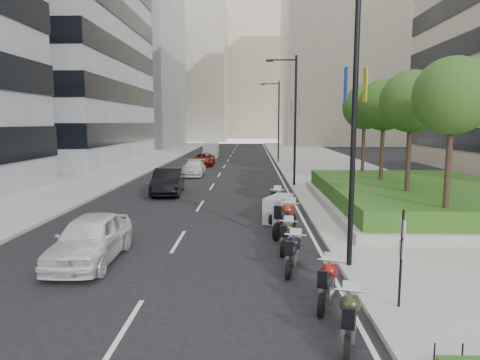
{
  "coord_description": "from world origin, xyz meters",
  "views": [
    {
      "loc": [
        1.27,
        -11.78,
        4.5
      ],
      "look_at": [
        0.78,
        6.74,
        2.0
      ],
      "focal_mm": 32.0,
      "sensor_mm": 36.0,
      "label": 1
    }
  ],
  "objects_px": {
    "motorcycle_2": "(293,253)",
    "motorcycle_4": "(285,219)",
    "parking_sign": "(401,253)",
    "car_b": "(168,181)",
    "motorcycle_3": "(286,236)",
    "lamp_post_2": "(277,117)",
    "motorcycle_0": "(349,320)",
    "motorcycle_5": "(278,209)",
    "delivery_van": "(211,151)",
    "motorcycle_6": "(276,201)",
    "motorcycle_1": "(327,283)",
    "lamp_post_0": "(349,103)",
    "car_c": "(194,168)",
    "car_a": "(91,238)",
    "car_d": "(204,159)",
    "lamp_post_1": "(293,114)"
  },
  "relations": [
    {
      "from": "lamp_post_0",
      "to": "delivery_van",
      "type": "bearing_deg",
      "value": 100.77
    },
    {
      "from": "motorcycle_1",
      "to": "motorcycle_3",
      "type": "height_order",
      "value": "motorcycle_1"
    },
    {
      "from": "lamp_post_2",
      "to": "motorcycle_0",
      "type": "xyz_separation_m",
      "value": [
        -0.87,
        -39.53,
        -4.54
      ]
    },
    {
      "from": "lamp_post_0",
      "to": "motorcycle_4",
      "type": "distance_m",
      "value": 6.2
    },
    {
      "from": "motorcycle_1",
      "to": "parking_sign",
      "type": "bearing_deg",
      "value": -85.47
    },
    {
      "from": "motorcycle_2",
      "to": "car_b",
      "type": "bearing_deg",
      "value": 39.8
    },
    {
      "from": "motorcycle_5",
      "to": "car_b",
      "type": "xyz_separation_m",
      "value": [
        -6.5,
        7.45,
        0.21
      ]
    },
    {
      "from": "motorcycle_1",
      "to": "motorcycle_2",
      "type": "xyz_separation_m",
      "value": [
        -0.62,
        2.43,
        0.01
      ]
    },
    {
      "from": "motorcycle_0",
      "to": "motorcycle_6",
      "type": "bearing_deg",
      "value": 18.71
    },
    {
      "from": "parking_sign",
      "to": "motorcycle_5",
      "type": "bearing_deg",
      "value": 103.66
    },
    {
      "from": "lamp_post_0",
      "to": "delivery_van",
      "type": "distance_m",
      "value": 43.35
    },
    {
      "from": "motorcycle_2",
      "to": "motorcycle_4",
      "type": "bearing_deg",
      "value": 13.34
    },
    {
      "from": "motorcycle_4",
      "to": "car_b",
      "type": "relative_size",
      "value": 0.47
    },
    {
      "from": "motorcycle_0",
      "to": "motorcycle_2",
      "type": "relative_size",
      "value": 0.97
    },
    {
      "from": "parking_sign",
      "to": "motorcycle_2",
      "type": "bearing_deg",
      "value": 127.99
    },
    {
      "from": "lamp_post_2",
      "to": "motorcycle_2",
      "type": "relative_size",
      "value": 4.48
    },
    {
      "from": "parking_sign",
      "to": "lamp_post_0",
      "type": "bearing_deg",
      "value": 102.33
    },
    {
      "from": "motorcycle_3",
      "to": "car_d",
      "type": "relative_size",
      "value": 0.41
    },
    {
      "from": "motorcycle_5",
      "to": "motorcycle_3",
      "type": "bearing_deg",
      "value": -156.05
    },
    {
      "from": "lamp_post_0",
      "to": "car_c",
      "type": "xyz_separation_m",
      "value": [
        -7.76,
        23.24,
        -4.43
      ]
    },
    {
      "from": "motorcycle_3",
      "to": "motorcycle_5",
      "type": "height_order",
      "value": "motorcycle_5"
    },
    {
      "from": "car_c",
      "to": "motorcycle_3",
      "type": "bearing_deg",
      "value": -74.25
    },
    {
      "from": "motorcycle_0",
      "to": "delivery_van",
      "type": "relative_size",
      "value": 0.42
    },
    {
      "from": "parking_sign",
      "to": "car_d",
      "type": "height_order",
      "value": "parking_sign"
    },
    {
      "from": "lamp_post_0",
      "to": "car_a",
      "type": "bearing_deg",
      "value": 176.16
    },
    {
      "from": "car_a",
      "to": "car_b",
      "type": "height_order",
      "value": "car_b"
    },
    {
      "from": "motorcycle_5",
      "to": "motorcycle_1",
      "type": "bearing_deg",
      "value": -151.91
    },
    {
      "from": "car_c",
      "to": "motorcycle_5",
      "type": "bearing_deg",
      "value": -70.34
    },
    {
      "from": "lamp_post_0",
      "to": "car_a",
      "type": "distance_m",
      "value": 9.16
    },
    {
      "from": "parking_sign",
      "to": "motorcycle_1",
      "type": "height_order",
      "value": "parking_sign"
    },
    {
      "from": "car_a",
      "to": "car_b",
      "type": "xyz_separation_m",
      "value": [
        -0.05,
        13.29,
        0.03
      ]
    },
    {
      "from": "motorcycle_0",
      "to": "motorcycle_2",
      "type": "bearing_deg",
      "value": 24.72
    },
    {
      "from": "car_b",
      "to": "delivery_van",
      "type": "distance_m",
      "value": 28.56
    },
    {
      "from": "lamp_post_0",
      "to": "car_b",
      "type": "relative_size",
      "value": 1.85
    },
    {
      "from": "car_a",
      "to": "parking_sign",
      "type": "bearing_deg",
      "value": -22.87
    },
    {
      "from": "lamp_post_1",
      "to": "motorcycle_0",
      "type": "bearing_deg",
      "value": -92.32
    },
    {
      "from": "motorcycle_6",
      "to": "car_c",
      "type": "height_order",
      "value": "car_c"
    },
    {
      "from": "parking_sign",
      "to": "motorcycle_1",
      "type": "distance_m",
      "value": 1.92
    },
    {
      "from": "lamp_post_1",
      "to": "car_a",
      "type": "bearing_deg",
      "value": -116.12
    },
    {
      "from": "parking_sign",
      "to": "car_b",
      "type": "bearing_deg",
      "value": 117.56
    },
    {
      "from": "parking_sign",
      "to": "car_d",
      "type": "bearing_deg",
      "value": 103.75
    },
    {
      "from": "parking_sign",
      "to": "car_a",
      "type": "xyz_separation_m",
      "value": [
        -8.73,
        3.54,
        -0.68
      ]
    },
    {
      "from": "motorcycle_3",
      "to": "car_d",
      "type": "bearing_deg",
      "value": 25.69
    },
    {
      "from": "motorcycle_6",
      "to": "car_b",
      "type": "xyz_separation_m",
      "value": [
        -6.51,
        5.34,
        0.22
      ]
    },
    {
      "from": "lamp_post_2",
      "to": "motorcycle_3",
      "type": "xyz_separation_m",
      "value": [
        -1.62,
        -33.06,
        -4.54
      ]
    },
    {
      "from": "motorcycle_1",
      "to": "motorcycle_5",
      "type": "relative_size",
      "value": 0.92
    },
    {
      "from": "lamp_post_1",
      "to": "car_d",
      "type": "bearing_deg",
      "value": 117.96
    },
    {
      "from": "motorcycle_3",
      "to": "car_b",
      "type": "relative_size",
      "value": 0.4
    },
    {
      "from": "motorcycle_3",
      "to": "motorcycle_6",
      "type": "distance_m",
      "value": 6.54
    },
    {
      "from": "car_c",
      "to": "motorcycle_0",
      "type": "bearing_deg",
      "value": -76.4
    }
  ]
}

